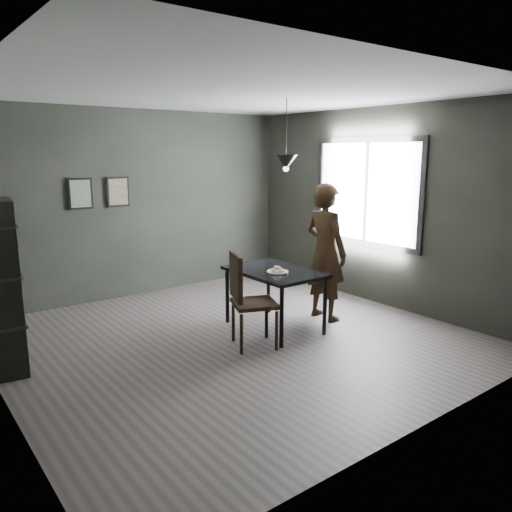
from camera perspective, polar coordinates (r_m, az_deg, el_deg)
ground at (r=6.00m, az=-2.40°, el=-9.41°), size 5.00×5.00×0.00m
back_wall at (r=7.82m, az=-13.13°, el=5.83°), size 5.00×0.10×2.80m
ceiling at (r=5.63m, az=-2.65°, el=18.21°), size 5.00×5.00×0.02m
window_assembly at (r=7.45m, az=12.47°, el=7.13°), size 0.04×1.96×1.56m
cafe_table at (r=6.14m, az=2.14°, el=-2.33°), size 0.80×1.20×0.75m
white_plate at (r=5.99m, az=2.46°, el=-1.87°), size 0.23×0.23×0.01m
donut_pile at (r=5.98m, az=2.46°, el=-1.59°), size 0.18×0.18×0.07m
woman at (r=6.54m, az=7.96°, el=0.43°), size 0.44×0.66×1.79m
wood_chair at (r=5.57m, az=-1.14°, el=-4.41°), size 0.61×0.61×1.08m
shelf_unit at (r=5.49m, az=-27.10°, el=-3.29°), size 0.40×0.61×1.73m
pendant_lamp at (r=6.20m, az=3.45°, el=10.67°), size 0.28×0.28×0.86m
framed_print_left at (r=7.44m, az=-19.45°, el=6.74°), size 0.34×0.04×0.44m
framed_print_right at (r=7.63m, az=-15.50°, el=7.08°), size 0.34×0.04×0.44m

